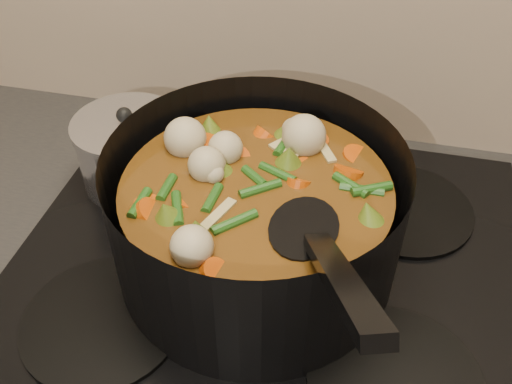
# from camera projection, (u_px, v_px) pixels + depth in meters

# --- Properties ---
(stovetop) EXTENTS (0.62, 0.54, 0.03)m
(stovetop) POSITION_uv_depth(u_px,v_px,m) (268.00, 265.00, 0.71)
(stovetop) COLOR black
(stovetop) RESTS_ON counter
(stockpot) EXTENTS (0.36, 0.44, 0.24)m
(stockpot) POSITION_uv_depth(u_px,v_px,m) (256.00, 218.00, 0.65)
(stockpot) COLOR black
(stockpot) RESTS_ON stovetop
(saucepan) EXTENTS (0.15, 0.15, 0.12)m
(saucepan) POSITION_uv_depth(u_px,v_px,m) (131.00, 151.00, 0.78)
(saucepan) COLOR silver
(saucepan) RESTS_ON stovetop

